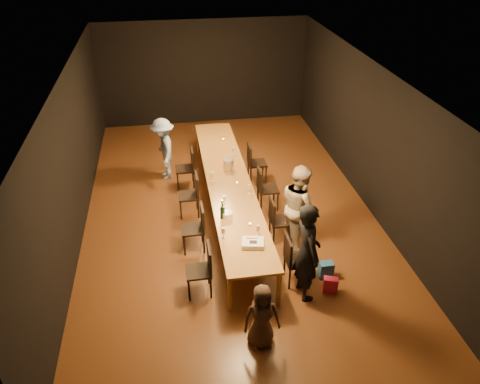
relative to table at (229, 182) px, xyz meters
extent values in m
plane|color=#472111|center=(0.00, 0.00, -0.70)|extent=(10.00, 10.00, 0.00)
cube|color=black|center=(0.00, 5.00, 0.80)|extent=(6.00, 0.04, 3.00)
cube|color=black|center=(0.00, -5.00, 0.80)|extent=(6.00, 0.04, 3.00)
cube|color=black|center=(-3.00, 0.00, 0.80)|extent=(0.04, 10.00, 3.00)
cube|color=black|center=(3.00, 0.00, 0.80)|extent=(0.04, 10.00, 3.00)
cube|color=silver|center=(0.00, 0.00, 2.30)|extent=(6.00, 10.00, 0.04)
cube|color=olive|center=(0.00, 0.00, 0.02)|extent=(0.90, 6.00, 0.05)
cylinder|color=olive|center=(-0.40, -2.90, -0.35)|extent=(0.08, 0.08, 0.70)
cylinder|color=olive|center=(0.40, -2.90, -0.35)|extent=(0.08, 0.08, 0.70)
cylinder|color=olive|center=(-0.40, 2.90, -0.35)|extent=(0.08, 0.08, 0.70)
cylinder|color=olive|center=(0.40, 2.90, -0.35)|extent=(0.08, 0.08, 0.70)
imported|color=black|center=(0.89, -2.72, 0.18)|extent=(0.49, 0.68, 1.77)
imported|color=#BDA58E|center=(1.15, -1.33, 0.14)|extent=(0.74, 0.89, 1.68)
imported|color=#88A1D2|center=(-1.30, 1.72, 0.04)|extent=(0.66, 1.02, 1.49)
imported|color=#422E25|center=(-0.04, -3.65, -0.15)|extent=(0.54, 0.35, 1.10)
cube|color=#D62047|center=(1.34, -2.76, -0.56)|extent=(0.27, 0.20, 0.29)
cube|color=#24589C|center=(1.38, -2.39, -0.55)|extent=(0.25, 0.17, 0.31)
cube|color=white|center=(0.09, -2.23, 0.09)|extent=(0.42, 0.36, 0.08)
cube|color=black|center=(0.09, -2.27, 0.13)|extent=(0.14, 0.12, 0.00)
cube|color=red|center=(0.09, -2.16, 0.13)|extent=(0.19, 0.07, 0.00)
cylinder|color=white|center=(-0.22, -1.35, 0.10)|extent=(0.21, 0.21, 0.11)
cylinder|color=#B6B6BB|center=(0.07, 0.45, 0.17)|extent=(0.25, 0.25, 0.24)
cylinder|color=#B2B7B2|center=(0.15, -1.66, 0.06)|extent=(0.05, 0.05, 0.03)
cylinder|color=#B2B7B2|center=(0.15, -0.18, 0.06)|extent=(0.05, 0.05, 0.03)
cylinder|color=#B2B7B2|center=(0.15, 1.97, 0.06)|extent=(0.05, 0.05, 0.03)
camera|label=1|loc=(-1.13, -8.35, 4.89)|focal=35.00mm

